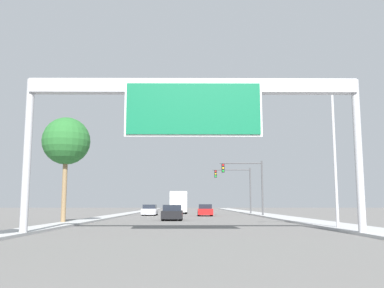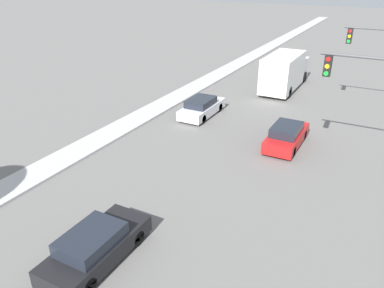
{
  "view_description": "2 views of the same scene",
  "coord_description": "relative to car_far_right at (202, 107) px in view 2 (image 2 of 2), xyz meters",
  "views": [
    {
      "loc": [
        -0.2,
        -2.99,
        1.55
      ],
      "look_at": [
        0.0,
        28.18,
        5.88
      ],
      "focal_mm": 40.0,
      "sensor_mm": 36.0,
      "label": 1
    },
    {
      "loc": [
        6.6,
        28.84,
        10.05
      ],
      "look_at": [
        -1.31,
        43.55,
        2.18
      ],
      "focal_mm": 35.0,
      "sensor_mm": 36.0,
      "label": 2
    }
  ],
  "objects": [
    {
      "name": "car_far_center",
      "position": [
        3.5,
        -15.62,
        0.01
      ],
      "size": [
        1.85,
        4.55,
        1.4
      ],
      "color": "black",
      "rests_on": "ground"
    },
    {
      "name": "truck_box_primary",
      "position": [
        3.5,
        9.63,
        1.0
      ],
      "size": [
        2.47,
        8.26,
        3.26
      ],
      "color": "white",
      "rests_on": "ground"
    },
    {
      "name": "car_mid_right",
      "position": [
        7.0,
        -2.23,
        0.02
      ],
      "size": [
        1.78,
        4.46,
        1.43
      ],
      "color": "red",
      "rests_on": "ground"
    },
    {
      "name": "median_strip_left",
      "position": [
        -3.75,
        7.59,
        -0.58
      ],
      "size": [
        2.0,
        120.0,
        0.15
      ],
      "color": "#B5B5B5",
      "rests_on": "ground"
    },
    {
      "name": "car_far_right",
      "position": [
        0.0,
        0.0,
        0.0
      ],
      "size": [
        1.8,
        4.58,
        1.38
      ],
      "color": "silver",
      "rests_on": "ground"
    }
  ]
}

